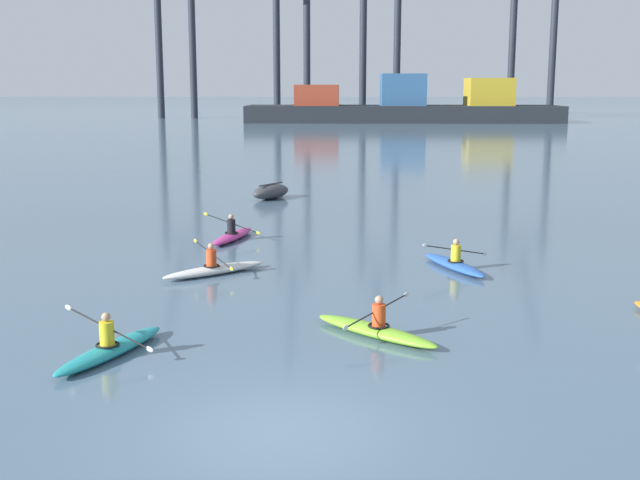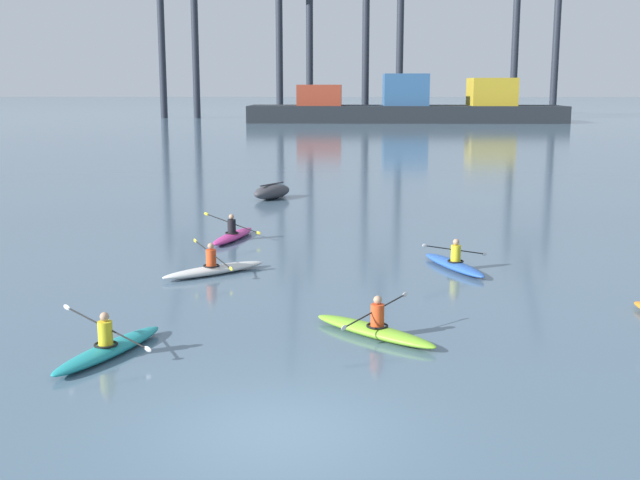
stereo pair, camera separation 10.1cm
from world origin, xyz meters
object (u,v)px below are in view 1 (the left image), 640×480
at_px(capsized_dinghy, 271,192).
at_px(kayak_lime, 376,329).
at_px(gantry_crane_west_mid, 291,1).
at_px(kayak_magenta, 232,235).
at_px(kayak_blue, 454,264).
at_px(kayak_white, 214,269).
at_px(gantry_crane_east, 535,12).
at_px(kayak_teal, 110,348).
at_px(container_barge, 405,107).
at_px(gantry_crane_west, 174,15).
at_px(gantry_crane_east_mid, 381,1).

height_order(capsized_dinghy, kayak_lime, kayak_lime).
bearing_deg(kayak_lime, capsized_dinghy, 101.13).
relative_size(gantry_crane_west_mid, kayak_magenta, 12.27).
bearing_deg(gantry_crane_west_mid, kayak_blue, -83.88).
xyz_separation_m(kayak_white, kayak_magenta, (-0.21, 5.41, 0.00)).
distance_m(gantry_crane_east, kayak_magenta, 118.28).
bearing_deg(kayak_blue, capsized_dinghy, 114.56).
distance_m(kayak_teal, kayak_lime, 5.71).
bearing_deg(container_barge, capsized_dinghy, -98.51).
bearing_deg(gantry_crane_west, gantry_crane_east, 0.86).
relative_size(kayak_teal, kayak_magenta, 0.98).
height_order(kayak_teal, kayak_magenta, kayak_teal).
distance_m(gantry_crane_east, capsized_dinghy, 108.05).
relative_size(gantry_crane_west_mid, gantry_crane_east_mid, 1.09).
height_order(container_barge, kayak_magenta, container_barge).
height_order(kayak_white, kayak_teal, kayak_teal).
height_order(gantry_crane_west, capsized_dinghy, gantry_crane_west).
relative_size(capsized_dinghy, kayak_magenta, 0.81).
bearing_deg(gantry_crane_west, kayak_white, -77.84).
relative_size(gantry_crane_east, kayak_lime, 12.36).
height_order(gantry_crane_east, capsized_dinghy, gantry_crane_east).
height_order(capsized_dinghy, kayak_teal, kayak_teal).
distance_m(container_barge, gantry_crane_west_mid, 29.04).
bearing_deg(gantry_crane_east_mid, container_barge, -73.83).
bearing_deg(capsized_dinghy, container_barge, 81.49).
relative_size(kayak_teal, kayak_lime, 1.16).
bearing_deg(container_barge, kayak_teal, -97.31).
bearing_deg(kayak_magenta, kayak_blue, -31.35).
relative_size(container_barge, capsized_dinghy, 17.08).
height_order(capsized_dinghy, kayak_magenta, kayak_magenta).
bearing_deg(gantry_crane_west, kayak_magenta, -77.36).
bearing_deg(gantry_crane_west, capsized_dinghy, -75.83).
distance_m(kayak_teal, kayak_magenta, 12.77).
xyz_separation_m(gantry_crane_east, capsized_dinghy, (-35.38, -100.63, -17.21)).
bearing_deg(kayak_teal, gantry_crane_west_mid, 91.97).
relative_size(gantry_crane_west, kayak_blue, 10.11).
distance_m(kayak_blue, kayak_magenta, 8.65).
height_order(gantry_crane_west, gantry_crane_west_mid, gantry_crane_west_mid).
bearing_deg(gantry_crane_east_mid, kayak_magenta, -95.22).
relative_size(gantry_crane_west_mid, capsized_dinghy, 15.09).
bearing_deg(container_barge, kayak_magenta, -97.82).
relative_size(gantry_crane_east_mid, kayak_teal, 11.46).
height_order(gantry_crane_east, kayak_blue, gantry_crane_east).
relative_size(gantry_crane_west, capsized_dinghy, 12.18).
bearing_deg(gantry_crane_east, kayak_teal, -106.41).
bearing_deg(container_barge, gantry_crane_east_mid, 106.17).
xyz_separation_m(container_barge, gantry_crane_west, (-38.06, 13.71, 14.86)).
xyz_separation_m(kayak_white, kayak_teal, (-0.97, -7.33, 0.00)).
relative_size(capsized_dinghy, kayak_blue, 0.83).
xyz_separation_m(container_barge, gantry_crane_east_mid, (-3.38, 11.66, 16.83)).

